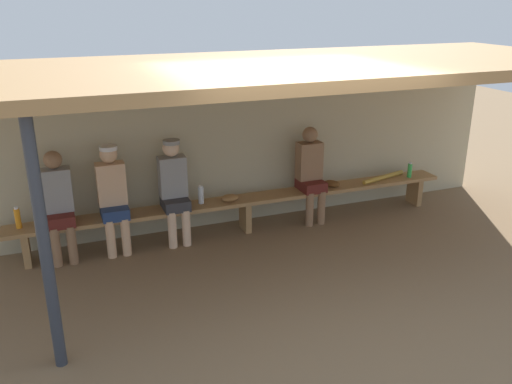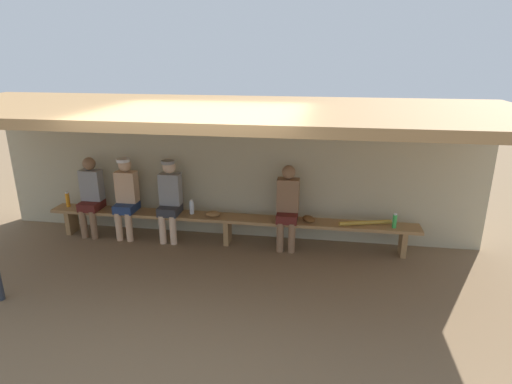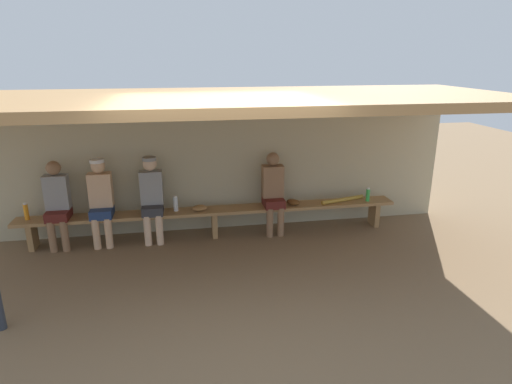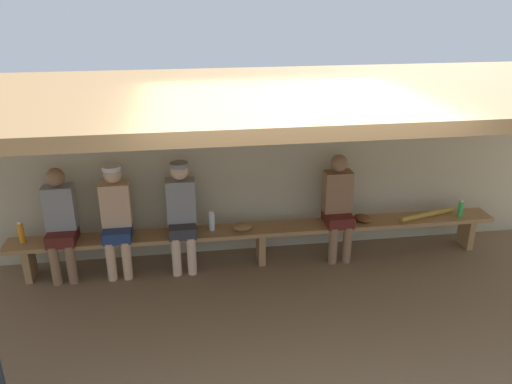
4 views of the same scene
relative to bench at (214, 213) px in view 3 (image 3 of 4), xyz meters
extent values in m
plane|color=brown|center=(0.00, -1.55, -0.39)|extent=(24.00, 24.00, 0.00)
cube|color=#B7AD8C|center=(0.00, 0.45, 0.71)|extent=(8.00, 0.20, 2.20)
cube|color=#9E7547|center=(0.00, -0.85, 1.87)|extent=(8.00, 2.80, 0.12)
cube|color=#9E7547|center=(0.00, 0.00, 0.05)|extent=(6.00, 0.36, 0.05)
cube|color=#9E7547|center=(-2.75, 0.00, -0.18)|extent=(0.08, 0.29, 0.41)
cube|color=#9E7547|center=(0.00, 0.00, -0.18)|extent=(0.08, 0.29, 0.41)
cube|color=#9E7547|center=(2.75, 0.00, -0.18)|extent=(0.08, 0.29, 0.41)
cube|color=#333338|center=(-0.95, -0.02, 0.14)|extent=(0.32, 0.40, 0.14)
cylinder|color=beige|center=(-1.04, -0.18, -0.15)|extent=(0.11, 0.11, 0.48)
cylinder|color=beige|center=(-0.86, -0.18, -0.15)|extent=(0.11, 0.11, 0.48)
cube|color=gray|center=(-0.95, 0.06, 0.47)|extent=(0.34, 0.20, 0.52)
sphere|color=beige|center=(-0.95, 0.06, 0.84)|extent=(0.21, 0.21, 0.21)
cylinder|color=gray|center=(-0.95, 0.02, 0.93)|extent=(0.21, 0.21, 0.05)
cube|color=navy|center=(-1.70, -0.02, 0.14)|extent=(0.32, 0.40, 0.14)
cylinder|color=#DBAD84|center=(-1.79, -0.18, -0.15)|extent=(0.11, 0.11, 0.48)
cylinder|color=#DBAD84|center=(-1.61, -0.18, -0.15)|extent=(0.11, 0.11, 0.48)
cube|color=#DBAD84|center=(-1.70, 0.06, 0.47)|extent=(0.34, 0.20, 0.52)
sphere|color=#DBAD84|center=(-1.70, 0.06, 0.84)|extent=(0.21, 0.21, 0.21)
cylinder|color=white|center=(-1.70, 0.02, 0.93)|extent=(0.21, 0.21, 0.05)
cube|color=#591E19|center=(-2.33, -0.02, 0.14)|extent=(0.32, 0.40, 0.14)
cylinder|color=#8C6647|center=(-2.42, -0.18, -0.15)|extent=(0.11, 0.11, 0.48)
cylinder|color=#8C6647|center=(-2.24, -0.18, -0.15)|extent=(0.11, 0.11, 0.48)
cube|color=gray|center=(-2.33, 0.06, 0.47)|extent=(0.34, 0.20, 0.52)
sphere|color=#8C6647|center=(-2.33, 0.06, 0.84)|extent=(0.21, 0.21, 0.21)
cube|color=#591E19|center=(0.97, -0.02, 0.14)|extent=(0.32, 0.40, 0.14)
cylinder|color=#8C6647|center=(0.88, -0.18, -0.15)|extent=(0.11, 0.11, 0.48)
cylinder|color=#8C6647|center=(1.06, -0.18, -0.15)|extent=(0.11, 0.11, 0.48)
cube|color=#8C6647|center=(0.97, 0.06, 0.47)|extent=(0.34, 0.20, 0.52)
sphere|color=#8C6647|center=(0.97, 0.06, 0.84)|extent=(0.21, 0.21, 0.21)
cylinder|color=green|center=(2.59, -0.05, 0.18)|extent=(0.06, 0.06, 0.21)
cylinder|color=white|center=(2.59, -0.05, 0.29)|extent=(0.04, 0.04, 0.02)
cylinder|color=orange|center=(-2.79, 0.03, 0.19)|extent=(0.07, 0.07, 0.24)
cylinder|color=white|center=(-2.79, 0.03, 0.32)|extent=(0.05, 0.05, 0.02)
cylinder|color=silver|center=(-0.60, 0.03, 0.18)|extent=(0.07, 0.07, 0.22)
cylinder|color=white|center=(-0.60, 0.03, 0.31)|extent=(0.05, 0.05, 0.02)
ellipsoid|color=olive|center=(-0.23, -0.03, 0.12)|extent=(0.25, 0.19, 0.09)
ellipsoid|color=brown|center=(1.30, -0.01, 0.12)|extent=(0.28, 0.29, 0.09)
cylinder|color=#B28C33|center=(2.17, 0.00, 0.11)|extent=(0.81, 0.28, 0.07)
camera|label=1|loc=(-2.30, -6.34, 2.62)|focal=37.90mm
camera|label=2|loc=(1.46, -6.23, 2.59)|focal=29.88mm
camera|label=3|loc=(-0.46, -6.49, 2.43)|focal=30.21mm
camera|label=4|loc=(-0.91, -5.64, 2.85)|focal=36.23mm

